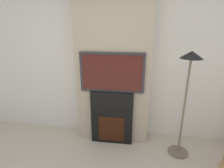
% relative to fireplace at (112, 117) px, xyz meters
% --- Properties ---
extents(wall_back, '(6.00, 0.06, 2.70)m').
position_rel_fireplace_xyz_m(wall_back, '(0.00, 0.34, 0.89)').
color(wall_back, silver).
rests_on(wall_back, ground_plane).
extents(chimney_breast, '(1.18, 0.31, 2.70)m').
position_rel_fireplace_xyz_m(chimney_breast, '(0.00, 0.15, 0.89)').
color(chimney_breast, tan).
rests_on(chimney_breast, ground_plane).
extents(fireplace, '(0.69, 0.15, 0.92)m').
position_rel_fireplace_xyz_m(fireplace, '(0.00, 0.00, 0.00)').
color(fireplace, black).
rests_on(fireplace, ground_plane).
extents(television, '(0.99, 0.07, 0.62)m').
position_rel_fireplace_xyz_m(television, '(0.00, -0.00, 0.77)').
color(television, '#2D2D33').
rests_on(television, fireplace).
extents(floor_lamp, '(0.30, 0.30, 1.60)m').
position_rel_fireplace_xyz_m(floor_lamp, '(1.08, -0.16, 0.73)').
color(floor_lamp, '#726651').
rests_on(floor_lamp, ground_plane).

